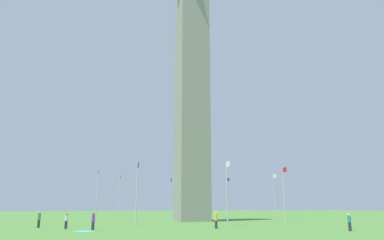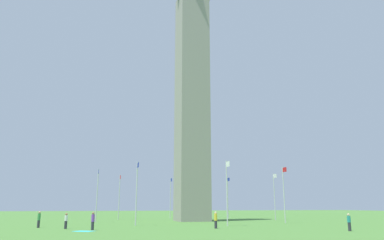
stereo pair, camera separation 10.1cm
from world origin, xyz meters
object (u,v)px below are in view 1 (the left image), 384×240
(flagpole_n, at_px, (227,190))
(flagpole_sw, at_px, (119,195))
(flagpole_se, at_px, (228,196))
(flagpole_s, at_px, (170,196))
(flagpole_e, at_px, (274,194))
(flagpole_nw, at_px, (137,190))
(person_green_shirt, at_px, (39,220))
(person_purple_shirt, at_px, (93,221))
(person_teal_shirt, at_px, (349,222))
(picnic_blanket_near_first_person, at_px, (84,231))
(flagpole_w, at_px, (97,192))
(obelisk_monument, at_px, (192,87))
(flagpole_ne, at_px, (284,192))
(person_white_shirt, at_px, (66,221))
(person_yellow_shirt, at_px, (216,220))

(flagpole_n, relative_size, flagpole_sw, 1.00)
(flagpole_se, height_order, flagpole_s, same)
(flagpole_e, distance_m, flagpole_nw, 27.04)
(person_green_shirt, bearing_deg, flagpole_n, -40.91)
(person_purple_shirt, bearing_deg, person_teal_shirt, -84.75)
(flagpole_s, height_order, flagpole_nw, same)
(flagpole_se, xyz_separation_m, person_green_shirt, (22.28, -31.59, -3.39))
(flagpole_n, height_order, person_purple_shirt, flagpole_n)
(flagpole_n, height_order, flagpole_s, same)
(person_green_shirt, xyz_separation_m, picnic_blanket_near_first_person, (7.37, 4.73, -0.87))
(flagpole_w, bearing_deg, obelisk_monument, 90.24)
(flagpole_nw, bearing_deg, flagpole_w, -157.50)
(flagpole_ne, bearing_deg, person_green_shirt, -87.13)
(person_white_shirt, height_order, person_yellow_shirt, person_yellow_shirt)
(flagpole_e, distance_m, flagpole_w, 29.27)
(flagpole_e, bearing_deg, person_teal_shirt, -14.68)
(flagpole_s, relative_size, person_teal_shirt, 4.78)
(flagpole_sw, relative_size, person_white_shirt, 4.81)
(person_green_shirt, bearing_deg, person_purple_shirt, -80.17)
(flagpole_e, height_order, person_purple_shirt, flagpole_e)
(person_yellow_shirt, bearing_deg, flagpole_e, -49.50)
(flagpole_se, height_order, flagpole_w, same)
(flagpole_nw, bearing_deg, flagpole_n, 67.50)
(flagpole_n, bearing_deg, picnic_blanket_near_first_person, -74.23)
(picnic_blanket_near_first_person, bearing_deg, flagpole_ne, 108.43)
(flagpole_se, xyz_separation_m, person_teal_shirt, (36.66, -2.61, -3.46))
(flagpole_w, relative_size, flagpole_nw, 1.00)
(person_purple_shirt, bearing_deg, person_white_shirt, 68.41)
(flagpole_ne, bearing_deg, obelisk_monument, -135.17)
(flagpole_ne, xyz_separation_m, person_purple_shirt, (7.42, -26.05, -3.40))
(obelisk_monument, xyz_separation_m, picnic_blanket_near_first_person, (19.36, -16.51, -22.09))
(flagpole_ne, distance_m, picnic_blanket_near_first_person, 28.63)
(flagpole_se, height_order, person_green_shirt, flagpole_se)
(flagpole_e, height_order, picnic_blanket_near_first_person, flagpole_e)
(flagpole_e, bearing_deg, flagpole_nw, -67.50)
(flagpole_w, bearing_deg, flagpole_e, 90.00)
(flagpole_e, xyz_separation_m, flagpole_nw, (10.35, -24.98, 0.00))
(flagpole_w, bearing_deg, flagpole_n, 45.00)
(flagpole_se, xyz_separation_m, flagpole_w, (10.35, -24.98, 0.00))
(flagpole_w, bearing_deg, picnic_blanket_near_first_person, -5.55)
(flagpole_s, xyz_separation_m, person_purple_shirt, (32.40, -15.70, -3.40))
(flagpole_ne, relative_size, person_yellow_shirt, 4.46)
(flagpole_nw, xyz_separation_m, picnic_blanket_near_first_person, (8.95, -6.16, -4.26))
(obelisk_monument, xyz_separation_m, flagpole_e, (0.06, 14.63, -17.83))
(flagpole_e, xyz_separation_m, flagpole_w, (-0.00, -29.27, 0.00))
(person_purple_shirt, distance_m, person_yellow_shirt, 12.69)
(flagpole_w, height_order, picnic_blanket_near_first_person, flagpole_w)
(flagpole_w, bearing_deg, person_teal_shirt, 40.38)
(flagpole_sw, xyz_separation_m, person_white_shirt, (25.33, -7.96, -3.47))
(flagpole_ne, height_order, picnic_blanket_near_first_person, flagpole_ne)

